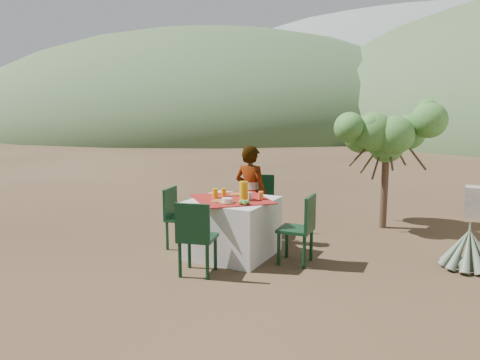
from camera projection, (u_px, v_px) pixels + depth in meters
The scene contains 22 objects.
ground at pixel (271, 250), 6.42m from camera, with size 160.00×160.00×0.00m, color #352518.
table at pixel (232, 227), 6.18m from camera, with size 1.30×1.30×0.76m.
chair_far at pixel (259, 201), 7.19m from camera, with size 0.52×0.52×0.91m.
chair_near at pixel (196, 235), 5.40m from camera, with size 0.49×0.49×0.89m.
chair_left at pixel (177, 215), 6.51m from camera, with size 0.45×0.45×0.84m.
chair_right at pixel (301, 226), 5.82m from camera, with size 0.43×0.43×0.88m.
person at pixel (251, 194), 6.75m from camera, with size 0.51×0.34×1.41m, color #8C6651.
shrub_tree at pixel (391, 141), 7.42m from camera, with size 1.52×1.49×1.79m.
agave at pixel (468, 250), 5.68m from camera, with size 0.66×0.67×0.71m.
hill_near_left at pixel (216, 127), 40.87m from camera, with size 40.00×40.00×16.00m, color #384F2C.
hill_far_center at pixel (416, 122), 54.00m from camera, with size 60.00×60.00×24.00m, color slate.
plate_far at pixel (237, 194), 6.39m from camera, with size 0.20×0.20×0.01m, color brown.
plate_near at pixel (220, 201), 5.94m from camera, with size 0.21×0.21×0.01m, color brown.
glass_far at pixel (224, 192), 6.28m from camera, with size 0.07×0.07×0.11m, color gold.
glass_near at pixel (215, 193), 6.16m from camera, with size 0.08×0.08×0.13m, color gold.
juice_pitcher at pixel (244, 191), 6.01m from camera, with size 0.11×0.11×0.24m, color gold.
bowl_plate at pixel (227, 202), 5.86m from camera, with size 0.21×0.21×0.01m, color brown.
white_bowl at pixel (227, 200), 5.85m from camera, with size 0.13×0.13×0.05m, color silver.
jar_left at pixel (261, 196), 6.07m from camera, with size 0.06×0.06×0.10m, color orange.
jar_right at pixel (261, 195), 6.10m from camera, with size 0.06×0.06×0.10m, color orange.
napkin_holder at pixel (249, 196), 6.09m from camera, with size 0.07×0.04×0.09m, color silver.
fruit_cluster at pixel (244, 202), 5.76m from camera, with size 0.12×0.11×0.06m.
Camera 1 is at (2.41, -5.71, 1.98)m, focal length 35.00 mm.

